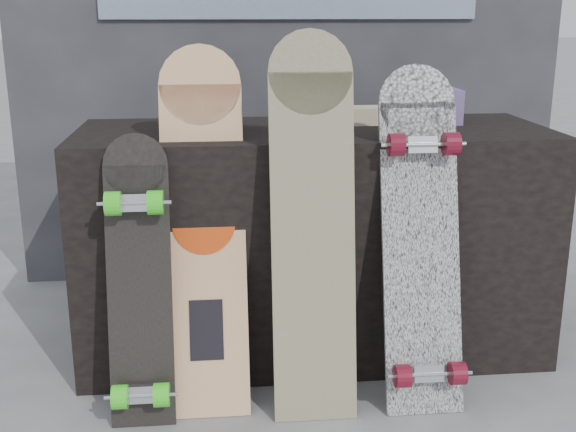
{
  "coord_description": "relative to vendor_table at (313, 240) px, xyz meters",
  "views": [
    {
      "loc": [
        -0.34,
        -1.91,
        1.19
      ],
      "look_at": [
        -0.12,
        0.2,
        0.58
      ],
      "focal_mm": 45.0,
      "sensor_mm": 36.0,
      "label": 1
    }
  ],
  "objects": [
    {
      "name": "merch_box_flat",
      "position": [
        0.2,
        0.08,
        0.43
      ],
      "size": [
        0.22,
        0.1,
        0.06
      ],
      "primitive_type": "cube",
      "color": "#D1B78C",
      "rests_on": "vendor_table"
    },
    {
      "name": "longboard_cascadia",
      "position": [
        0.28,
        -0.38,
        0.13
      ],
      "size": [
        0.24,
        0.36,
        1.03
      ],
      "rotation": [
        -0.28,
        0.0,
        0.0
      ],
      "color": "white",
      "rests_on": "ground"
    },
    {
      "name": "vendor_table",
      "position": [
        0.0,
        0.0,
        0.0
      ],
      "size": [
        1.6,
        0.6,
        0.8
      ],
      "primitive_type": "cube",
      "color": "black",
      "rests_on": "ground"
    },
    {
      "name": "booth",
      "position": [
        0.0,
        0.85,
        0.7
      ],
      "size": [
        2.4,
        0.22,
        2.2
      ],
      "color": "#2F2F34",
      "rests_on": "ground"
    },
    {
      "name": "skateboard_dark",
      "position": [
        -0.57,
        -0.41,
        0.03
      ],
      "size": [
        0.19,
        0.27,
        0.85
      ],
      "rotation": [
        -0.23,
        0.0,
        0.0
      ],
      "color": "black",
      "rests_on": "ground"
    },
    {
      "name": "longboard_celtic",
      "position": [
        -0.06,
        -0.4,
        0.21
      ],
      "size": [
        0.25,
        0.23,
        1.14
      ],
      "rotation": [
        -0.19,
        0.0,
        0.0
      ],
      "color": "beige",
      "rests_on": "ground"
    },
    {
      "name": "longboard_geisha",
      "position": [
        -0.38,
        -0.28,
        0.18
      ],
      "size": [
        0.25,
        0.37,
        1.09
      ],
      "rotation": [
        -0.31,
        0.0,
        0.0
      ],
      "color": "beige",
      "rests_on": "ground"
    },
    {
      "name": "ground",
      "position": [
        0.0,
        -0.5,
        -0.4
      ],
      "size": [
        60.0,
        60.0,
        0.0
      ],
      "primitive_type": "plane",
      "color": "slate",
      "rests_on": "ground"
    },
    {
      "name": "merch_box_small",
      "position": [
        0.46,
        0.08,
        0.46
      ],
      "size": [
        0.14,
        0.14,
        0.12
      ],
      "primitive_type": "cube",
      "color": "#683E7F",
      "rests_on": "vendor_table"
    },
    {
      "name": "merch_box_purple",
      "position": [
        -0.38,
        0.02,
        0.45
      ],
      "size": [
        0.18,
        0.12,
        0.1
      ],
      "primitive_type": "cube",
      "color": "#683E7F",
      "rests_on": "vendor_table"
    }
  ]
}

